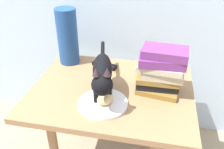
% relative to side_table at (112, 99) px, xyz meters
% --- Properties ---
extents(side_table, '(0.81, 0.64, 0.56)m').
position_rel_side_table_xyz_m(side_table, '(0.00, 0.00, 0.00)').
color(side_table, '#9E724C').
rests_on(side_table, ground).
extents(plate, '(0.23, 0.23, 0.01)m').
position_rel_side_table_xyz_m(plate, '(-0.01, -0.14, 0.08)').
color(plate, white).
rests_on(plate, side_table).
extents(bread_roll, '(0.10, 0.10, 0.05)m').
position_rel_side_table_xyz_m(bread_roll, '(-0.00, -0.15, 0.11)').
color(bread_roll, '#E0BC7A').
rests_on(bread_roll, plate).
extents(cat, '(0.15, 0.47, 0.23)m').
position_rel_side_table_xyz_m(cat, '(-0.03, -0.08, 0.21)').
color(cat, black).
rests_on(cat, side_table).
extents(book_stack, '(0.23, 0.16, 0.23)m').
position_rel_side_table_xyz_m(book_stack, '(0.23, 0.02, 0.19)').
color(book_stack, olive).
rests_on(book_stack, side_table).
extents(green_vase, '(0.12, 0.12, 0.32)m').
position_rel_side_table_xyz_m(green_vase, '(-0.31, 0.23, 0.24)').
color(green_vase, navy).
rests_on(green_vase, side_table).
extents(tv_remote, '(0.16, 0.09, 0.02)m').
position_rel_side_table_xyz_m(tv_remote, '(-0.09, 0.21, 0.08)').
color(tv_remote, black).
rests_on(tv_remote, side_table).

